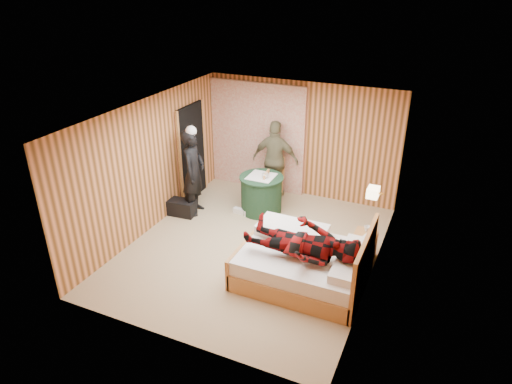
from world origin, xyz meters
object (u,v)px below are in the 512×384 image
at_px(round_table, 261,194).
at_px(woman_standing, 194,172).
at_px(nightstand, 364,247).
at_px(chair_near, 261,188).
at_px(bed, 304,263).
at_px(man_at_table, 275,160).
at_px(duffel_bag, 181,208).
at_px(man_on_bed, 303,235).
at_px(chair_far, 274,175).
at_px(wall_lamp, 373,192).

height_order(round_table, woman_standing, woman_standing).
height_order(nightstand, woman_standing, woman_standing).
relative_size(round_table, chair_near, 1.03).
relative_size(bed, man_at_table, 1.15).
xyz_separation_m(bed, round_table, (-1.55, 1.85, 0.09)).
xyz_separation_m(nightstand, woman_standing, (-3.53, 0.35, 0.62)).
distance_m(nightstand, duffel_bag, 3.73).
bearing_deg(man_at_table, man_on_bed, 115.34).
relative_size(round_table, chair_far, 0.96).
distance_m(round_table, chair_far, 0.72).
height_order(chair_near, man_on_bed, man_on_bed).
bearing_deg(wall_lamp, chair_far, 145.82).
distance_m(bed, chair_near, 2.45).
bearing_deg(man_on_bed, wall_lamp, 56.66).
xyz_separation_m(wall_lamp, man_at_table, (-2.35, 1.65, -0.44)).
height_order(bed, woman_standing, woman_standing).
bearing_deg(duffel_bag, man_at_table, 42.86).
distance_m(bed, woman_standing, 3.11).
xyz_separation_m(chair_near, man_at_table, (0.01, 0.72, 0.36)).
xyz_separation_m(bed, chair_far, (-1.56, 2.55, 0.23)).
xyz_separation_m(wall_lamp, chair_far, (-2.36, 1.60, -0.76)).
height_order(chair_near, man_at_table, man_at_table).
xyz_separation_m(man_at_table, man_on_bed, (1.57, -2.82, 0.09)).
bearing_deg(bed, man_at_table, 120.86).
xyz_separation_m(duffel_bag, woman_standing, (0.20, 0.23, 0.72)).
bearing_deg(man_at_table, duffel_bag, 43.72).
relative_size(wall_lamp, round_table, 0.29).
bearing_deg(bed, nightstand, 50.89).
xyz_separation_m(bed, chair_near, (-1.57, 1.88, 0.20)).
bearing_deg(round_table, bed, -49.99).
xyz_separation_m(wall_lamp, chair_near, (-2.36, 0.93, -0.80)).
bearing_deg(bed, duffel_bag, 160.76).
bearing_deg(nightstand, bed, -129.11).
distance_m(wall_lamp, chair_far, 2.95).
bearing_deg(bed, chair_near, 129.82).
relative_size(chair_far, man_at_table, 0.54).
bearing_deg(wall_lamp, man_on_bed, -123.34).
xyz_separation_m(nightstand, chair_near, (-2.32, 0.95, 0.24)).
bearing_deg(chair_near, wall_lamp, 60.03).
bearing_deg(chair_near, man_on_bed, 28.58).
distance_m(wall_lamp, chair_near, 2.66).
bearing_deg(chair_near, bed, 31.34).
bearing_deg(chair_far, duffel_bag, -142.54).
relative_size(chair_near, man_on_bed, 0.49).
bearing_deg(duffel_bag, wall_lamp, -6.05).
height_order(round_table, chair_far, chair_far).
distance_m(chair_far, woman_standing, 1.80).
height_order(bed, chair_far, bed).
relative_size(bed, man_on_bed, 1.12).
bearing_deg(man_at_table, chair_far, 68.99).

